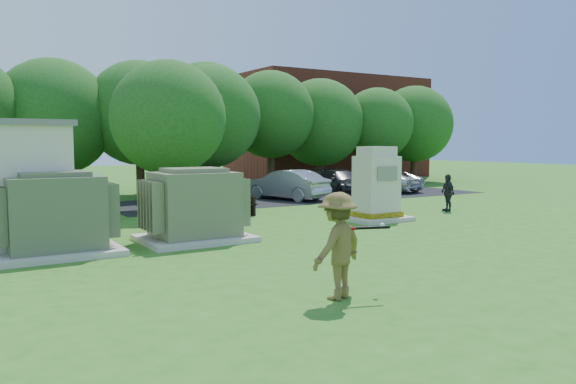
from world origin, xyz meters
TOP-DOWN VIEW (x-y plane):
  - ground at (0.00, 0.00)m, footprint 120.00×120.00m
  - brick_building at (18.00, 27.00)m, footprint 15.00×8.00m
  - parking_strip at (7.00, 13.50)m, footprint 20.00×6.00m
  - transformer_left at (-6.50, 4.50)m, footprint 3.00×2.40m
  - transformer_right at (-2.80, 4.50)m, footprint 3.00×2.40m
  - generator_cabinet at (4.34, 5.02)m, footprint 2.17×1.78m
  - picnic_table at (0.44, 9.05)m, footprint 1.81×1.36m
  - batter at (-2.92, -2.40)m, footprint 1.39×1.05m
  - person_at_picnic at (-0.95, 7.20)m, footprint 0.88×0.86m
  - person_walking_right at (8.60, 5.59)m, footprint 0.62×0.96m
  - car_white at (0.92, 14.07)m, footprint 2.84×4.29m
  - car_silver_a at (5.51, 13.11)m, footprint 2.90×4.69m
  - car_dark at (9.53, 13.89)m, footprint 2.51×4.76m
  - car_silver_b at (12.63, 14.03)m, footprint 2.95×4.79m
  - batting_equipment at (-2.36, -2.51)m, footprint 1.02×0.41m
  - tree_row at (1.75, 18.50)m, footprint 41.30×13.30m

SIDE VIEW (x-z plane):
  - ground at x=0.00m, z-range 0.00..0.00m
  - parking_strip at x=7.00m, z-range 0.00..0.01m
  - picnic_table at x=0.44m, z-range 0.10..0.87m
  - car_silver_b at x=12.63m, z-range 0.00..1.24m
  - car_dark at x=9.53m, z-range 0.00..1.31m
  - car_white at x=0.92m, z-range 0.00..1.36m
  - person_at_picnic at x=-0.95m, z-range 0.00..1.43m
  - car_silver_a at x=5.51m, z-range 0.00..1.46m
  - person_walking_right at x=8.60m, z-range 0.00..1.51m
  - batter at x=-2.92m, z-range 0.00..1.91m
  - transformer_left at x=-6.50m, z-range -0.07..2.00m
  - transformer_right at x=-2.80m, z-range -0.07..2.00m
  - generator_cabinet at x=4.34m, z-range -0.17..2.48m
  - batting_equipment at x=-2.36m, z-range 1.20..1.29m
  - brick_building at x=18.00m, z-range 0.00..8.00m
  - tree_row at x=1.75m, z-range 0.50..7.80m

